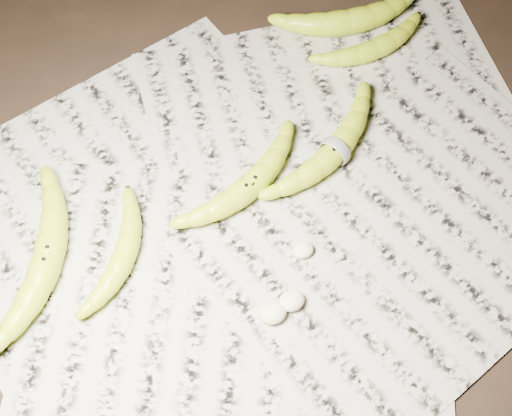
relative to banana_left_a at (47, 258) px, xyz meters
name	(u,v)px	position (x,y,z in m)	size (l,w,h in m)	color
ground	(250,222)	(0.27, -0.05, -0.03)	(3.00, 3.00, 0.00)	black
newspaper_patch	(269,202)	(0.31, -0.04, -0.02)	(0.90, 0.70, 0.01)	#ACA693
banana_left_a	(47,258)	(0.00, 0.00, 0.00)	(0.24, 0.07, 0.04)	#C5D31A
banana_left_b	(124,254)	(0.09, -0.04, 0.00)	(0.16, 0.05, 0.03)	#C5D31A
banana_center	(250,185)	(0.29, -0.01, 0.00)	(0.20, 0.06, 0.04)	#C5D31A
banana_taped	(335,150)	(0.42, -0.01, 0.00)	(0.22, 0.06, 0.04)	#C5D31A
banana_upper_a	(375,48)	(0.57, 0.13, 0.00)	(0.17, 0.05, 0.03)	#C5D31A
banana_upper_b	(348,20)	(0.56, 0.20, 0.00)	(0.20, 0.07, 0.04)	#C5D31A
measuring_tape	(335,150)	(0.42, -0.01, 0.00)	(0.05, 0.05, 0.00)	white
flesh_chunk_a	(292,300)	(0.27, -0.18, -0.01)	(0.03, 0.03, 0.02)	beige
flesh_chunk_b	(273,312)	(0.24, -0.19, -0.01)	(0.04, 0.03, 0.02)	beige
flesh_chunk_c	(303,249)	(0.31, -0.13, -0.01)	(0.03, 0.02, 0.02)	beige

